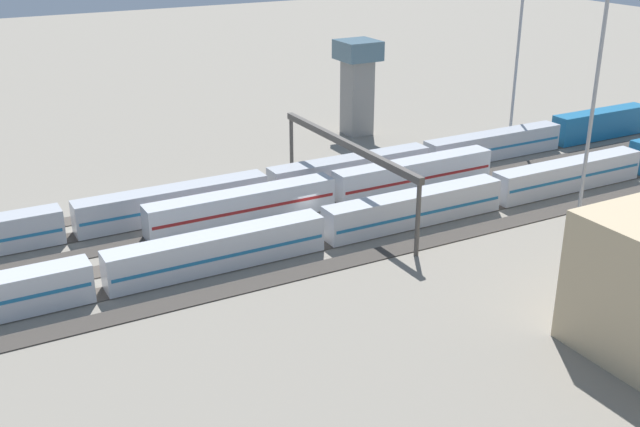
# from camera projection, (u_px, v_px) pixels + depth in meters

# --- Properties ---
(ground_plane) EXTENTS (400.00, 400.00, 0.00)m
(ground_plane) POSITION_uv_depth(u_px,v_px,m) (312.00, 218.00, 90.91)
(ground_plane) COLOR gray
(track_bed_0) EXTENTS (140.00, 2.80, 0.12)m
(track_bed_0) POSITION_uv_depth(u_px,v_px,m) (267.00, 186.00, 101.06)
(track_bed_0) COLOR #4C443D
(track_bed_0) RESTS_ON ground_plane
(track_bed_1) EXTENTS (140.00, 2.80, 0.12)m
(track_bed_1) POSITION_uv_depth(u_px,v_px,m) (284.00, 198.00, 96.99)
(track_bed_1) COLOR #3D3833
(track_bed_1) RESTS_ON ground_plane
(track_bed_2) EXTENTS (140.00, 2.80, 0.12)m
(track_bed_2) POSITION_uv_depth(u_px,v_px,m) (302.00, 210.00, 92.92)
(track_bed_2) COLOR #3D3833
(track_bed_2) RESTS_ON ground_plane
(track_bed_3) EXTENTS (140.00, 2.80, 0.12)m
(track_bed_3) POSITION_uv_depth(u_px,v_px,m) (322.00, 224.00, 88.86)
(track_bed_3) COLOR #4C443D
(track_bed_3) RESTS_ON ground_plane
(track_bed_4) EXTENTS (140.00, 2.80, 0.12)m
(track_bed_4) POSITION_uv_depth(u_px,v_px,m) (343.00, 240.00, 84.79)
(track_bed_4) COLOR #4C443D
(track_bed_4) RESTS_ON ground_plane
(track_bed_5) EXTENTS (140.00, 2.80, 0.12)m
(track_bed_5) POSITION_uv_depth(u_px,v_px,m) (367.00, 257.00, 80.72)
(track_bed_5) COLOR #3D3833
(track_bed_5) RESTS_ON ground_plane
(train_on_track_2) EXTENTS (47.20, 3.06, 3.80)m
(train_on_track_2) POSITION_uv_depth(u_px,v_px,m) (333.00, 189.00, 94.12)
(train_on_track_2) COLOR silver
(train_on_track_2) RESTS_ON ground_plane
(train_on_track_1) EXTENTS (139.00, 3.06, 4.40)m
(train_on_track_1) POSITION_uv_depth(u_px,v_px,m) (251.00, 189.00, 94.27)
(train_on_track_1) COLOR #1E6B9E
(train_on_track_1) RESTS_ON ground_plane
(train_on_track_4) EXTENTS (139.00, 3.06, 4.40)m
(train_on_track_4) POSITION_uv_depth(u_px,v_px,m) (305.00, 231.00, 81.90)
(train_on_track_4) COLOR #1E6B9E
(train_on_track_4) RESTS_ON ground_plane
(light_mast_0) EXTENTS (2.80, 0.70, 32.27)m
(light_mast_0) POSITION_uv_depth(u_px,v_px,m) (522.00, 8.00, 115.35)
(light_mast_0) COLOR #9EA0A5
(light_mast_0) RESTS_ON ground_plane
(light_mast_1) EXTENTS (2.80, 0.70, 32.39)m
(light_mast_1) POSITION_uv_depth(u_px,v_px,m) (601.00, 46.00, 83.52)
(light_mast_1) COLOR #9EA0A5
(light_mast_1) RESTS_ON ground_plane
(signal_gantry) EXTENTS (0.70, 30.00, 8.80)m
(signal_gantry) POSITION_uv_depth(u_px,v_px,m) (347.00, 151.00, 90.20)
(signal_gantry) COLOR #4C4742
(signal_gantry) RESTS_ON ground_plane
(control_tower) EXTENTS (6.00, 6.00, 14.96)m
(control_tower) POSITION_uv_depth(u_px,v_px,m) (357.00, 80.00, 121.08)
(control_tower) COLOR gray
(control_tower) RESTS_ON ground_plane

